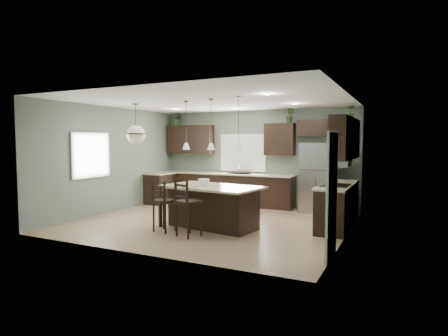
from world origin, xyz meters
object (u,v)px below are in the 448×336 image
plant_back_left (177,119)px  bar_stool_left (164,206)px  serving_dish (204,182)px  refrigerator (319,178)px  bar_stool_center (189,208)px  kitchen_island (211,207)px

plant_back_left → bar_stool_left: bearing=-60.4°
serving_dish → bar_stool_left: (-0.53, -0.74, -0.46)m
refrigerator → bar_stool_center: (-1.75, -3.78, -0.35)m
bar_stool_left → bar_stool_center: bar_stool_center is taller
kitchen_island → bar_stool_center: 0.84m
serving_dish → plant_back_left: bearing=131.3°
serving_dish → bar_stool_center: 0.97m
kitchen_island → bar_stool_left: bar_stool_left is taller
kitchen_island → plant_back_left: (-2.89, 3.10, 2.15)m
refrigerator → bar_stool_center: refrigerator is taller
bar_stool_left → refrigerator: bearing=61.9°
refrigerator → plant_back_left: (-4.58, 0.16, 1.68)m
serving_dish → plant_back_left: 4.40m
kitchen_island → bar_stool_center: (-0.06, -0.83, 0.11)m
refrigerator → bar_stool_center: bearing=-114.9°
refrigerator → kitchen_island: 3.43m
serving_dish → bar_stool_center: size_ratio=0.21×
kitchen_island → serving_dish: size_ratio=8.92×
serving_dish → bar_stool_left: bar_stool_left is taller
bar_stool_center → plant_back_left: plant_back_left is taller
serving_dish → kitchen_island: bearing=-8.8°
bar_stool_left → plant_back_left: 4.85m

